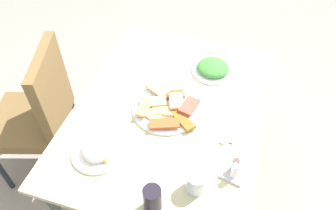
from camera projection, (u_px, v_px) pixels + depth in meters
The scene contains 12 objects.
ground_plane at pixel (169, 190), 2.11m from camera, with size 6.00×6.00×0.00m, color gray.
dining_table at pixel (169, 122), 1.61m from camera, with size 1.13×0.86×0.77m.
dining_chair at pixel (40, 111), 1.87m from camera, with size 0.52×0.53×0.92m.
pide_platter at pixel (167, 107), 1.53m from camera, with size 0.32×0.32×0.04m.
salad_plate_greens at pixel (213, 68), 1.71m from camera, with size 0.22×0.22×0.06m.
salad_plate_rice at pixel (98, 150), 1.36m from camera, with size 0.22×0.22×0.06m.
soda_can at pixel (152, 199), 1.17m from camera, with size 0.07×0.07×0.12m, color black.
drinking_glass at pixel (196, 182), 1.24m from camera, with size 0.08×0.08×0.09m, color silver.
paper_napkin at pixel (232, 129), 1.46m from camera, with size 0.12×0.12×0.00m, color white.
fork at pixel (236, 129), 1.46m from camera, with size 0.16×0.02×0.01m, color silver.
spoon at pixel (228, 127), 1.46m from camera, with size 0.19×0.02×0.01m, color silver.
condiment_caddy at pixel (234, 170), 1.29m from camera, with size 0.11×0.11×0.08m.
Camera 1 is at (-0.98, -0.30, 1.92)m, focal length 35.55 mm.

